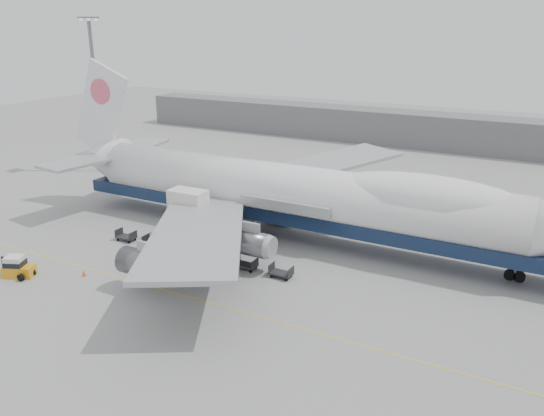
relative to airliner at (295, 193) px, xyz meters
The scene contains 15 objects.
ground 13.27m from the airliner, 93.08° to the right, with size 260.00×260.00×0.00m, color gray.
apron_line 18.87m from the airliner, 92.05° to the right, with size 60.00×0.15×0.01m, color gold.
hangar 59.01m from the airliner, 100.40° to the left, with size 110.00×8.00×7.00m, color slate.
floodlight_mast 45.14m from the airliner, 164.28° to the left, with size 2.40×2.40×25.43m.
airliner is the anchor object (origin of this frame).
catering_truck 12.67m from the airliner, 150.32° to the right, with size 4.81×3.41×6.05m.
baggage_tug 30.67m from the airliner, 131.95° to the right, with size 3.34×2.63×2.16m.
ground_worker 32.06m from the airliner, 134.30° to the right, with size 0.68×0.44×1.85m, color black.
traffic_cone 24.75m from the airliner, 126.63° to the right, with size 0.43×0.43×0.63m.
dolly_0 20.61m from the airliner, 149.11° to the right, with size 2.30×1.35×1.30m.
dolly_1 17.34m from the airliner, 141.78° to the right, with size 2.30×1.35×1.30m.
dolly_2 14.50m from the airliner, 130.96° to the right, with size 2.30×1.35×1.30m.
dolly_3 12.41m from the airliner, 115.00° to the right, with size 2.30×1.35×1.30m.
dolly_4 11.47m from the airliner, 93.69° to the right, with size 2.30×1.35×1.30m.
dolly_5 11.96m from the airliner, 71.36° to the right, with size 2.30×1.35×1.30m.
Camera 1 is at (26.01, -41.40, 24.18)m, focal length 35.00 mm.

